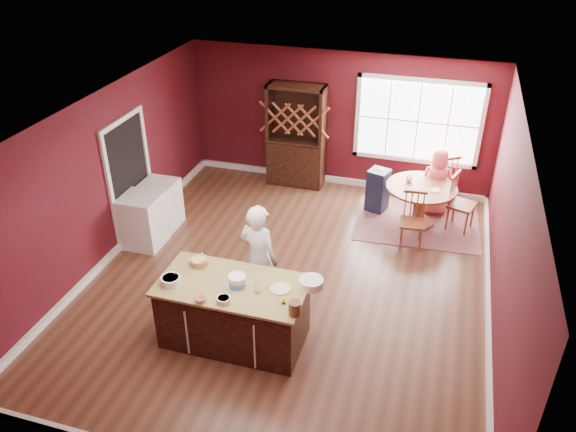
# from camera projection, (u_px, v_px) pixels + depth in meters

# --- Properties ---
(room_shell) EXTENTS (7.00, 7.00, 7.00)m
(room_shell) POSITION_uv_depth(u_px,v_px,m) (289.00, 204.00, 8.08)
(room_shell) COLOR brown
(room_shell) RESTS_ON ground
(window) EXTENTS (2.36, 0.10, 1.66)m
(window) POSITION_uv_depth(u_px,v_px,m) (418.00, 121.00, 10.50)
(window) COLOR white
(window) RESTS_ON room_shell
(doorway) EXTENTS (0.08, 1.26, 2.13)m
(doorway) POSITION_uv_depth(u_px,v_px,m) (130.00, 180.00, 9.47)
(doorway) COLOR white
(doorway) RESTS_ON room_shell
(kitchen_island) EXTENTS (1.92, 1.01, 0.92)m
(kitchen_island) POSITION_uv_depth(u_px,v_px,m) (234.00, 313.00, 7.41)
(kitchen_island) COLOR black
(kitchen_island) RESTS_ON ground
(dining_table) EXTENTS (1.24, 1.24, 0.75)m
(dining_table) POSITION_uv_depth(u_px,v_px,m) (420.00, 197.00, 9.97)
(dining_table) COLOR brown
(dining_table) RESTS_ON ground
(baker) EXTENTS (0.69, 0.54, 1.68)m
(baker) POSITION_uv_depth(u_px,v_px,m) (259.00, 258.00, 7.80)
(baker) COLOR silver
(baker) RESTS_ON ground
(layer_cake) EXTENTS (0.32, 0.32, 0.13)m
(layer_cake) POSITION_uv_depth(u_px,v_px,m) (237.00, 280.00, 7.13)
(layer_cake) COLOR white
(layer_cake) RESTS_ON kitchen_island
(bowl_blue) EXTENTS (0.26, 0.26, 0.10)m
(bowl_blue) POSITION_uv_depth(u_px,v_px,m) (171.00, 280.00, 7.15)
(bowl_blue) COLOR silver
(bowl_blue) RESTS_ON kitchen_island
(bowl_yellow) EXTENTS (0.24, 0.24, 0.09)m
(bowl_yellow) POSITION_uv_depth(u_px,v_px,m) (199.00, 261.00, 7.52)
(bowl_yellow) COLOR olive
(bowl_yellow) RESTS_ON kitchen_island
(bowl_pink) EXTENTS (0.16, 0.16, 0.06)m
(bowl_pink) POSITION_uv_depth(u_px,v_px,m) (200.00, 300.00, 6.85)
(bowl_pink) COLOR silver
(bowl_pink) RESTS_ON kitchen_island
(bowl_olive) EXTENTS (0.18, 0.18, 0.07)m
(bowl_olive) POSITION_uv_depth(u_px,v_px,m) (224.00, 300.00, 6.84)
(bowl_olive) COLOR #F8F0AE
(bowl_olive) RESTS_ON kitchen_island
(drinking_glass) EXTENTS (0.08, 0.08, 0.16)m
(drinking_glass) POSITION_uv_depth(u_px,v_px,m) (257.00, 287.00, 6.98)
(drinking_glass) COLOR white
(drinking_glass) RESTS_ON kitchen_island
(dinner_plate) EXTENTS (0.26, 0.26, 0.02)m
(dinner_plate) POSITION_uv_depth(u_px,v_px,m) (280.00, 289.00, 7.07)
(dinner_plate) COLOR #F9ECAC
(dinner_plate) RESTS_ON kitchen_island
(white_tub) EXTENTS (0.31, 0.31, 0.11)m
(white_tub) POSITION_uv_depth(u_px,v_px,m) (311.00, 283.00, 7.10)
(white_tub) COLOR white
(white_tub) RESTS_ON kitchen_island
(stoneware_crock) EXTENTS (0.15, 0.15, 0.18)m
(stoneware_crock) POSITION_uv_depth(u_px,v_px,m) (295.00, 308.00, 6.62)
(stoneware_crock) COLOR #4B2B1E
(stoneware_crock) RESTS_ON kitchen_island
(toy_figurine) EXTENTS (0.05, 0.05, 0.08)m
(toy_figurine) POSITION_uv_depth(u_px,v_px,m) (284.00, 301.00, 6.81)
(toy_figurine) COLOR #FFFB0A
(toy_figurine) RESTS_ON kitchen_island
(rug) EXTENTS (2.30, 1.83, 0.01)m
(rug) POSITION_uv_depth(u_px,v_px,m) (417.00, 222.00, 10.24)
(rug) COLOR brown
(rug) RESTS_ON ground
(chair_east) EXTENTS (0.54, 0.55, 1.06)m
(chair_east) POSITION_uv_depth(u_px,v_px,m) (462.00, 203.00, 9.81)
(chair_east) COLOR #945827
(chair_east) RESTS_ON ground
(chair_south) EXTENTS (0.45, 0.43, 0.98)m
(chair_south) POSITION_uv_depth(u_px,v_px,m) (413.00, 221.00, 9.35)
(chair_south) COLOR brown
(chair_south) RESTS_ON ground
(chair_north) EXTENTS (0.62, 0.61, 1.08)m
(chair_north) POSITION_uv_depth(u_px,v_px,m) (441.00, 179.00, 10.59)
(chair_north) COLOR brown
(chair_north) RESTS_ON ground
(seated_woman) EXTENTS (0.64, 0.43, 1.28)m
(seated_woman) POSITION_uv_depth(u_px,v_px,m) (437.00, 181.00, 10.27)
(seated_woman) COLOR #F66B78
(seated_woman) RESTS_ON ground
(high_chair) EXTENTS (0.44, 0.44, 0.86)m
(high_chair) POSITION_uv_depth(u_px,v_px,m) (378.00, 189.00, 10.44)
(high_chair) COLOR #182445
(high_chair) RESTS_ON ground
(toddler) EXTENTS (0.18, 0.14, 0.26)m
(toddler) POSITION_uv_depth(u_px,v_px,m) (382.00, 170.00, 10.30)
(toddler) COLOR #8CA5BF
(toddler) RESTS_ON high_chair
(table_plate) EXTENTS (0.19, 0.19, 0.01)m
(table_plate) POSITION_uv_depth(u_px,v_px,m) (435.00, 190.00, 9.72)
(table_plate) COLOR beige
(table_plate) RESTS_ON dining_table
(table_cup) EXTENTS (0.13, 0.13, 0.09)m
(table_cup) POSITION_uv_depth(u_px,v_px,m) (409.00, 179.00, 10.00)
(table_cup) COLOR white
(table_cup) RESTS_ON dining_table
(hutch) EXTENTS (1.13, 0.47, 2.07)m
(hutch) POSITION_uv_depth(u_px,v_px,m) (296.00, 136.00, 11.09)
(hutch) COLOR #321D0D
(hutch) RESTS_ON ground
(washer) EXTENTS (0.63, 0.61, 0.91)m
(washer) POSITION_uv_depth(u_px,v_px,m) (143.00, 221.00, 9.41)
(washer) COLOR silver
(washer) RESTS_ON ground
(dryer) EXTENTS (0.60, 0.58, 0.87)m
(dryer) POSITION_uv_depth(u_px,v_px,m) (161.00, 204.00, 9.95)
(dryer) COLOR white
(dryer) RESTS_ON ground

